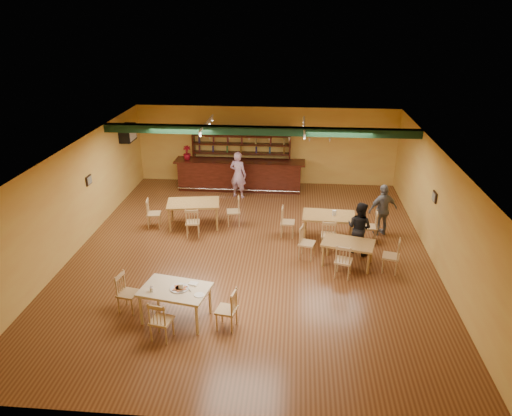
# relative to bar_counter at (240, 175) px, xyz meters

# --- Properties ---
(floor) EXTENTS (12.00, 12.00, 0.00)m
(floor) POSITION_rel_bar_counter_xyz_m (0.94, -5.15, -0.56)
(floor) COLOR #5A3319
(floor) RESTS_ON ground
(ceiling_beam) EXTENTS (10.00, 0.30, 0.25)m
(ceiling_beam) POSITION_rel_bar_counter_xyz_m (0.94, -2.35, 2.31)
(ceiling_beam) COLOR black
(ceiling_beam) RESTS_ON ceiling
(track_rail_left) EXTENTS (0.05, 2.50, 0.05)m
(track_rail_left) POSITION_rel_bar_counter_xyz_m (-0.86, -1.75, 2.38)
(track_rail_left) COLOR silver
(track_rail_left) RESTS_ON ceiling
(track_rail_right) EXTENTS (0.05, 2.50, 0.05)m
(track_rail_right) POSITION_rel_bar_counter_xyz_m (2.34, -1.75, 2.38)
(track_rail_right) COLOR silver
(track_rail_right) RESTS_ON ceiling
(ac_unit) EXTENTS (0.34, 0.70, 0.48)m
(ac_unit) POSITION_rel_bar_counter_xyz_m (-3.86, -0.95, 1.79)
(ac_unit) COLOR silver
(ac_unit) RESTS_ON wall_left
(picture_left) EXTENTS (0.04, 0.34, 0.28)m
(picture_left) POSITION_rel_bar_counter_xyz_m (-4.03, -4.15, 1.14)
(picture_left) COLOR black
(picture_left) RESTS_ON wall_left
(picture_right) EXTENTS (0.04, 0.34, 0.28)m
(picture_right) POSITION_rel_bar_counter_xyz_m (5.91, -4.65, 1.14)
(picture_right) COLOR black
(picture_right) RESTS_ON wall_right
(bar_counter) EXTENTS (4.90, 0.85, 1.13)m
(bar_counter) POSITION_rel_bar_counter_xyz_m (0.00, 0.00, 0.00)
(bar_counter) COLOR black
(bar_counter) RESTS_ON ground
(back_bar_hutch) EXTENTS (3.79, 0.40, 2.28)m
(back_bar_hutch) POSITION_rel_bar_counter_xyz_m (-0.00, 0.63, 0.57)
(back_bar_hutch) COLOR black
(back_bar_hutch) RESTS_ON ground
(poinsettia) EXTENTS (0.37, 0.37, 0.52)m
(poinsettia) POSITION_rel_bar_counter_xyz_m (-2.00, 0.00, 0.82)
(poinsettia) COLOR maroon
(poinsettia) RESTS_ON bar_counter
(dining_table_a) EXTENTS (1.75, 1.21, 0.81)m
(dining_table_a) POSITION_rel_bar_counter_xyz_m (-1.07, -3.45, -0.16)
(dining_table_a) COLOR olive
(dining_table_a) RESTS_ON ground
(dining_table_b) EXTENTS (1.59, 1.00, 0.77)m
(dining_table_b) POSITION_rel_bar_counter_xyz_m (3.14, -3.99, -0.18)
(dining_table_b) COLOR olive
(dining_table_b) RESTS_ON ground
(dining_table_d) EXTENTS (1.51, 1.12, 0.68)m
(dining_table_d) POSITION_rel_bar_counter_xyz_m (3.57, -5.56, -0.23)
(dining_table_d) COLOR olive
(dining_table_d) RESTS_ON ground
(near_table) EXTENTS (1.62, 1.20, 0.79)m
(near_table) POSITION_rel_bar_counter_xyz_m (-0.44, -8.37, -0.17)
(near_table) COLOR beige
(near_table) RESTS_ON ground
(pizza_tray) EXTENTS (0.51, 0.51, 0.01)m
(pizza_tray) POSITION_rel_bar_counter_xyz_m (-0.34, -8.37, 0.23)
(pizza_tray) COLOR silver
(pizza_tray) RESTS_ON near_table
(parmesan_shaker) EXTENTS (0.09, 0.09, 0.11)m
(parmesan_shaker) POSITION_rel_bar_counter_xyz_m (-0.92, -8.52, 0.28)
(parmesan_shaker) COLOR #EAE5C6
(parmesan_shaker) RESTS_ON near_table
(napkin_stack) EXTENTS (0.23, 0.20, 0.03)m
(napkin_stack) POSITION_rel_bar_counter_xyz_m (-0.08, -8.16, 0.24)
(napkin_stack) COLOR white
(napkin_stack) RESTS_ON near_table
(pizza_server) EXTENTS (0.26, 0.31, 0.00)m
(pizza_server) POSITION_rel_bar_counter_xyz_m (-0.18, -8.31, 0.24)
(pizza_server) COLOR silver
(pizza_server) RESTS_ON pizza_tray
(side_plate) EXTENTS (0.26, 0.26, 0.01)m
(side_plate) POSITION_rel_bar_counter_xyz_m (0.13, -8.58, 0.23)
(side_plate) COLOR white
(side_plate) RESTS_ON near_table
(patron_bar) EXTENTS (0.73, 0.59, 1.72)m
(patron_bar) POSITION_rel_bar_counter_xyz_m (0.04, -0.83, 0.29)
(patron_bar) COLOR #964EA9
(patron_bar) RESTS_ON ground
(patron_right_a) EXTENTS (0.93, 0.90, 1.52)m
(patron_right_a) POSITION_rel_bar_counter_xyz_m (3.94, -4.79, 0.19)
(patron_right_a) COLOR black
(patron_right_a) RESTS_ON ground
(patron_right_b) EXTENTS (1.02, 0.72, 1.61)m
(patron_right_b) POSITION_rel_bar_counter_xyz_m (4.77, -3.56, 0.24)
(patron_right_b) COLOR slate
(patron_right_b) RESTS_ON ground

